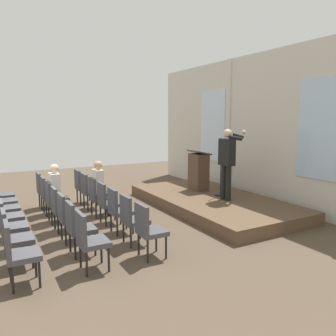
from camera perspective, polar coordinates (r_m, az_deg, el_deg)
rear_partition at (r=9.68m, az=15.27°, el=6.53°), size 10.19×0.14×4.11m
stage_platform at (r=8.96m, az=7.51°, el=-5.77°), size 4.89×2.52×0.29m
speaker at (r=8.48m, az=10.06°, el=1.54°), size 0.51×0.69×1.79m
mic_stand at (r=9.02m, az=8.94°, el=-2.57°), size 0.28×0.28×1.56m
lectern at (r=9.60m, az=5.24°, el=-0.52°), size 0.60×0.48×1.16m
chair_r0_c0 at (r=9.51m, az=-14.51°, el=-2.71°), size 0.46×0.44×0.94m
chair_r0_c1 at (r=8.85m, az=-13.36°, el=-3.50°), size 0.46×0.44×0.94m
chair_r0_c2 at (r=8.19m, az=-12.01°, el=-4.41°), size 0.46×0.44×0.94m
audience_r0_c2 at (r=8.17m, az=-11.52°, el=-2.94°), size 0.36×0.39×1.34m
chair_r0_c3 at (r=7.54m, az=-10.43°, el=-5.48°), size 0.46×0.44×0.94m
chair_r0_c4 at (r=6.91m, az=-8.54°, el=-6.74°), size 0.46×0.44×0.94m
chair_r0_c5 at (r=6.28m, az=-6.26°, el=-8.25°), size 0.46×0.44×0.94m
chair_r0_c6 at (r=5.67m, az=-3.46°, el=-10.07°), size 0.46×0.44×0.94m
chair_r1_c0 at (r=9.32m, az=-20.48°, el=-3.21°), size 0.46×0.44×0.94m
chair_r1_c1 at (r=8.64m, az=-19.77°, el=-4.06°), size 0.46×0.44×0.94m
chair_r1_c2 at (r=7.97m, az=-18.93°, el=-5.06°), size 0.46×0.44×0.94m
audience_r1_c2 at (r=7.94m, az=-18.43°, el=-3.57°), size 0.36×0.39×1.33m
chair_r1_c3 at (r=7.30m, az=-17.93°, el=-6.23°), size 0.46×0.44×0.94m
chair_r1_c4 at (r=6.64m, az=-16.73°, el=-7.65°), size 0.46×0.44×0.94m
chair_r1_c5 at (r=5.98m, az=-15.25°, el=-9.36°), size 0.46×0.44×0.94m
chair_r1_c6 at (r=5.34m, az=-13.39°, el=-11.49°), size 0.46×0.44×0.94m
chair_r2_c0 at (r=9.23m, az=-26.64°, el=-3.69°), size 0.46×0.44×0.94m
chair_r2_c1 at (r=8.55m, az=-26.42°, el=-4.59°), size 0.46×0.44×0.94m
chair_r2_c2 at (r=7.86m, az=-26.15°, el=-5.65°), size 0.46×0.44×0.94m
chair_r2_c3 at (r=7.19m, az=-25.83°, el=-6.91°), size 0.46×0.44×0.94m
chair_r2_c4 at (r=6.51m, az=-25.45°, el=-8.43°), size 0.46×0.44×0.94m
chair_r2_c5 at (r=5.84m, az=-24.97°, el=-10.31°), size 0.46×0.44×0.94m
chair_r2_c6 at (r=5.18m, az=-24.36°, el=-12.66°), size 0.46×0.44×0.94m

